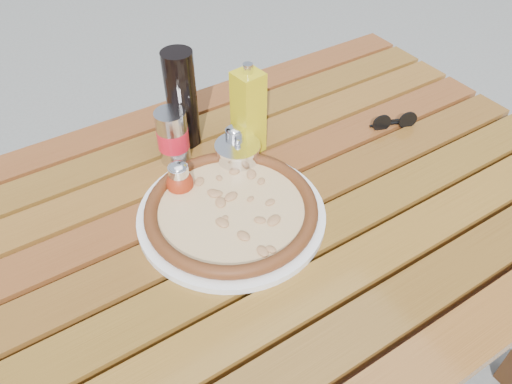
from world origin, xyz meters
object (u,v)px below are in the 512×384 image
sunglasses (394,122)px  soda_can (173,137)px  oregano_shaker (235,143)px  parmesan_tin (238,155)px  pizza (231,209)px  table (261,235)px  pepper_shaker (180,180)px  plate (232,214)px  olive_oil_cruet (248,112)px  dark_bottle (182,99)px

sunglasses → soda_can: bearing=-178.0°
oregano_shaker → sunglasses: oregano_shaker is taller
parmesan_tin → sunglasses: (0.38, -0.08, -0.01)m
sunglasses → pizza: bearing=-152.7°
table → soda_can: bearing=107.4°
pepper_shaker → oregano_shaker: size_ratio=1.00×
table → plate: bearing=168.0°
oregano_shaker → parmesan_tin: bearing=-110.9°
plate → olive_oil_cruet: (0.14, 0.16, 0.09)m
soda_can → sunglasses: size_ratio=1.09×
dark_bottle → sunglasses: bearing=-26.6°
parmesan_tin → dark_bottle: bearing=110.3°
oregano_shaker → soda_can: bearing=150.1°
plate → dark_bottle: dark_bottle is taller
pizza → sunglasses: 0.47m
plate → soda_can: size_ratio=3.00×
dark_bottle → olive_oil_cruet: (0.10, -0.10, -0.01)m
dark_bottle → soda_can: 0.08m
pizza → pepper_shaker: 0.12m
dark_bottle → olive_oil_cruet: size_ratio=1.05×
table → plate: (-0.06, 0.01, 0.08)m
soda_can → sunglasses: 0.51m
table → dark_bottle: 0.33m
pizza → oregano_shaker: size_ratio=5.31×
pizza → parmesan_tin: 0.15m
table → soda_can: 0.28m
plate → sunglasses: 0.47m
plate → sunglasses: sunglasses is taller
pizza → parmesan_tin: (0.09, 0.12, 0.01)m
olive_oil_cruet → plate: bearing=-130.9°
table → pepper_shaker: (-0.11, 0.12, 0.11)m
plate → oregano_shaker: oregano_shaker is taller
plate → olive_oil_cruet: olive_oil_cruet is taller
pepper_shaker → olive_oil_cruet: olive_oil_cruet is taller
soda_can → parmesan_tin: soda_can is taller
pizza → olive_oil_cruet: size_ratio=2.07×
plate → parmesan_tin: parmesan_tin is taller
oregano_shaker → parmesan_tin: size_ratio=0.66×
plate → soda_can: soda_can is taller
table → oregano_shaker: bearing=76.4°
oregano_shaker → soda_can: 0.13m
pepper_shaker → parmesan_tin: 0.14m
plate → olive_oil_cruet: size_ratio=1.71×
plate → oregano_shaker: bearing=56.9°
dark_bottle → pizza: bearing=-97.8°
oregano_shaker → dark_bottle: size_ratio=0.37×
pizza → dark_bottle: dark_bottle is taller
oregano_shaker → olive_oil_cruet: 0.07m
plate → soda_can: 0.23m
sunglasses → olive_oil_cruet: bearing=-177.7°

